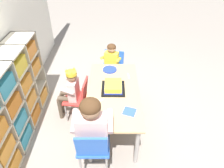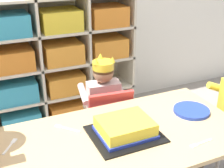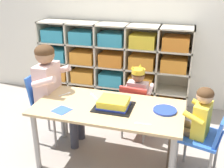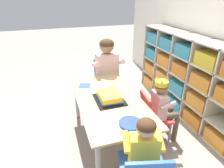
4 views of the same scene
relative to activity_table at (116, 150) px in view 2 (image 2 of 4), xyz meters
name	(u,v)px [view 2 (image 2 of 4)]	position (x,y,z in m)	size (l,w,h in m)	color
storage_cubby_shelf	(10,72)	(-0.35, 1.24, 0.01)	(2.00, 0.34, 1.09)	beige
activity_table	(116,150)	(0.00, 0.00, 0.00)	(1.31, 0.65, 0.59)	tan
classroom_chair_blue	(107,123)	(0.15, 0.47, -0.14)	(0.33, 0.35, 0.63)	red
child_with_crown	(102,98)	(0.16, 0.58, -0.01)	(0.31, 0.31, 0.81)	beige
birthday_cake_on_tray	(125,128)	(0.05, 0.00, 0.11)	(0.34, 0.29, 0.08)	black
paper_plate_stack	(191,111)	(0.49, 0.05, 0.08)	(0.20, 0.20, 0.02)	#233DA3
fork_at_table_front_edge	(200,144)	(0.34, -0.21, 0.08)	(0.13, 0.02, 0.00)	white
fork_near_child_seat	(11,145)	(-0.48, 0.14, 0.08)	(0.08, 0.11, 0.00)	white
fork_by_napkin	(66,128)	(-0.20, 0.17, 0.08)	(0.11, 0.12, 0.00)	white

